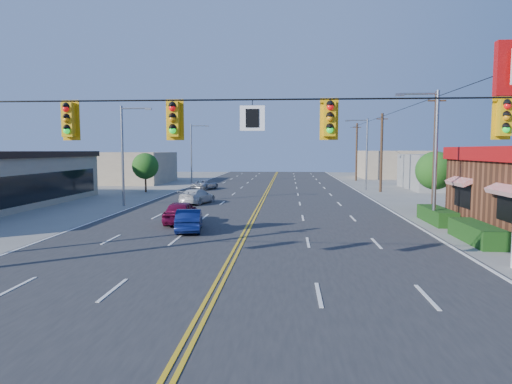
# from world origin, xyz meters

# --- Properties ---
(ground) EXTENTS (160.00, 160.00, 0.00)m
(ground) POSITION_xyz_m (0.00, 0.00, 0.00)
(ground) COLOR gray
(ground) RESTS_ON ground
(road) EXTENTS (20.00, 120.00, 0.06)m
(road) POSITION_xyz_m (0.00, 20.00, 0.03)
(road) COLOR #2D2D30
(road) RESTS_ON ground
(signal_span) EXTENTS (24.32, 0.34, 9.00)m
(signal_span) POSITION_xyz_m (-0.12, 0.00, 4.89)
(signal_span) COLOR #47301E
(signal_span) RESTS_ON ground
(streetlight_se) EXTENTS (2.55, 0.25, 8.00)m
(streetlight_se) POSITION_xyz_m (10.79, 14.00, 4.51)
(streetlight_se) COLOR gray
(streetlight_se) RESTS_ON ground
(streetlight_ne) EXTENTS (2.55, 0.25, 8.00)m
(streetlight_ne) POSITION_xyz_m (10.79, 38.00, 4.51)
(streetlight_ne) COLOR gray
(streetlight_ne) RESTS_ON ground
(streetlight_sw) EXTENTS (2.55, 0.25, 8.00)m
(streetlight_sw) POSITION_xyz_m (-10.79, 22.00, 4.51)
(streetlight_sw) COLOR gray
(streetlight_sw) RESTS_ON ground
(streetlight_nw) EXTENTS (2.55, 0.25, 8.00)m
(streetlight_nw) POSITION_xyz_m (-10.79, 48.00, 4.51)
(streetlight_nw) COLOR gray
(streetlight_nw) RESTS_ON ground
(utility_pole_near) EXTENTS (0.28, 0.28, 8.40)m
(utility_pole_near) POSITION_xyz_m (12.20, 18.00, 4.20)
(utility_pole_near) COLOR #47301E
(utility_pole_near) RESTS_ON ground
(utility_pole_mid) EXTENTS (0.28, 0.28, 8.40)m
(utility_pole_mid) POSITION_xyz_m (12.20, 36.00, 4.20)
(utility_pole_mid) COLOR #47301E
(utility_pole_mid) RESTS_ON ground
(utility_pole_far) EXTENTS (0.28, 0.28, 8.40)m
(utility_pole_far) POSITION_xyz_m (12.20, 54.00, 4.20)
(utility_pole_far) COLOR #47301E
(utility_pole_far) RESTS_ON ground
(tree_kfc_rear) EXTENTS (2.94, 2.94, 4.41)m
(tree_kfc_rear) POSITION_xyz_m (13.50, 22.00, 2.93)
(tree_kfc_rear) COLOR #47301E
(tree_kfc_rear) RESTS_ON ground
(tree_west) EXTENTS (2.80, 2.80, 4.20)m
(tree_west) POSITION_xyz_m (-13.00, 34.00, 2.79)
(tree_west) COLOR #47301E
(tree_west) RESTS_ON ground
(bld_east_mid) EXTENTS (12.00, 10.00, 4.00)m
(bld_east_mid) POSITION_xyz_m (22.00, 40.00, 2.00)
(bld_east_mid) COLOR gray
(bld_east_mid) RESTS_ON ground
(bld_west_far) EXTENTS (11.00, 12.00, 4.20)m
(bld_west_far) POSITION_xyz_m (-20.00, 48.00, 2.10)
(bld_west_far) COLOR tan
(bld_west_far) RESTS_ON ground
(bld_east_far) EXTENTS (10.00, 10.00, 4.40)m
(bld_east_far) POSITION_xyz_m (19.00, 62.00, 2.20)
(bld_east_far) COLOR tan
(bld_east_far) RESTS_ON ground
(car_magenta) EXTENTS (1.74, 4.12, 1.39)m
(car_magenta) POSITION_xyz_m (-4.19, 13.25, 0.70)
(car_magenta) COLOR maroon
(car_magenta) RESTS_ON ground
(car_blue) EXTENTS (1.86, 3.88, 1.23)m
(car_blue) POSITION_xyz_m (-3.13, 10.67, 0.61)
(car_blue) COLOR #0E1A55
(car_blue) RESTS_ON ground
(car_white) EXTENTS (2.74, 4.53, 1.23)m
(car_white) POSITION_xyz_m (-5.29, 23.51, 0.61)
(car_white) COLOR silver
(car_white) RESTS_ON ground
(car_silver) EXTENTS (2.90, 4.20, 1.07)m
(car_silver) POSITION_xyz_m (-7.11, 37.12, 0.53)
(car_silver) COLOR #AFB0B5
(car_silver) RESTS_ON ground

